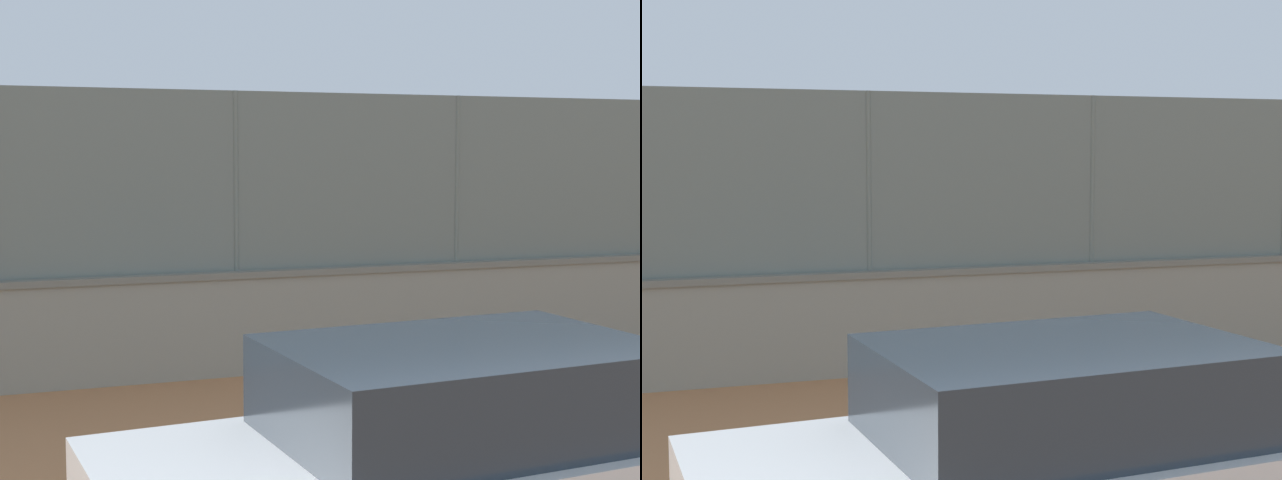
% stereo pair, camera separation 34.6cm
% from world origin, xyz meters
% --- Properties ---
extents(ground_plane, '(260.00, 260.00, 0.00)m').
position_xyz_m(ground_plane, '(0.00, 0.00, 0.00)').
color(ground_plane, '#B27247').
extents(perimeter_wall, '(33.89, 0.70, 1.29)m').
position_xyz_m(perimeter_wall, '(-1.42, 11.54, 0.65)').
color(perimeter_wall, gray).
rests_on(perimeter_wall, ground_plane).
extents(fence_panel_on_wall, '(33.28, 0.34, 2.20)m').
position_xyz_m(fence_panel_on_wall, '(-1.42, 11.54, 2.39)').
color(fence_panel_on_wall, slate).
rests_on(fence_panel_on_wall, perimeter_wall).
extents(player_at_service_line, '(1.20, 0.70, 1.56)m').
position_xyz_m(player_at_service_line, '(-1.91, 7.85, 0.92)').
color(player_at_service_line, '#591919').
rests_on(player_at_service_line, ground_plane).
extents(player_foreground_swinging, '(0.69, 1.17, 1.49)m').
position_xyz_m(player_foreground_swinging, '(-2.28, -0.15, 0.87)').
color(player_foreground_swinging, '#591919').
rests_on(player_foreground_swinging, ground_plane).
extents(player_near_wall_returning, '(1.29, 0.80, 1.72)m').
position_xyz_m(player_near_wall_returning, '(-5.70, 1.01, 1.03)').
color(player_near_wall_returning, '#591919').
rests_on(player_near_wall_returning, ground_plane).
extents(sports_ball, '(0.22, 0.22, 0.22)m').
position_xyz_m(sports_ball, '(-3.30, 9.50, 1.53)').
color(sports_ball, orange).
extents(parked_car_white, '(4.05, 2.22, 1.63)m').
position_xyz_m(parked_car_white, '(0.44, 17.97, 0.84)').
color(parked_car_white, white).
rests_on(parked_car_white, ground_plane).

